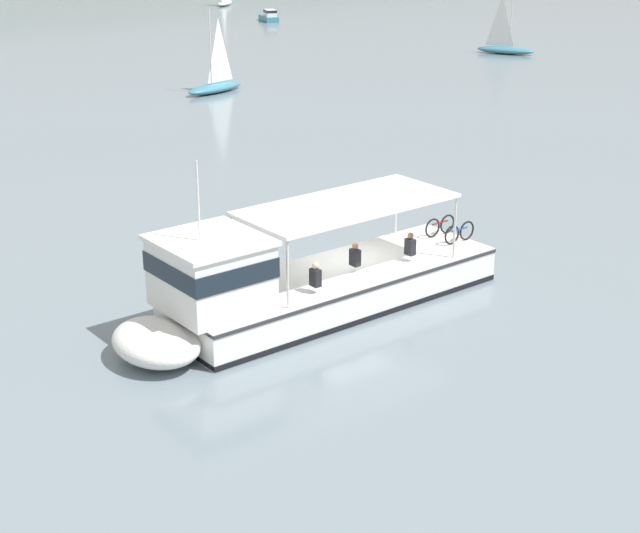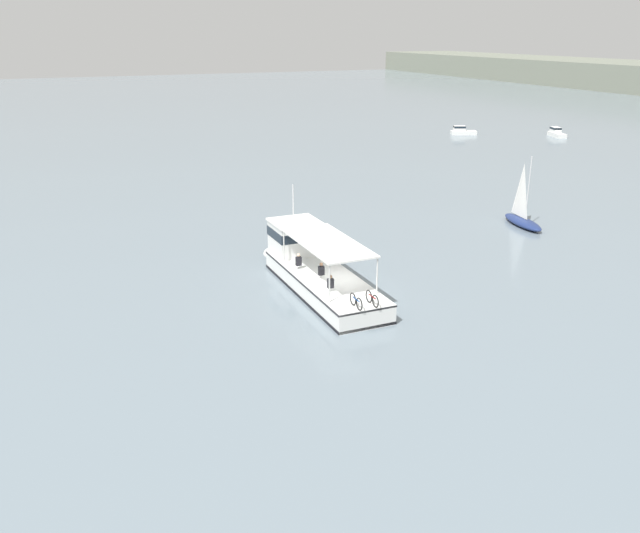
{
  "view_description": "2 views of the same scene",
  "coord_description": "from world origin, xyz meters",
  "px_view_note": "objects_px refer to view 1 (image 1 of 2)",
  "views": [
    {
      "loc": [
        -18.0,
        -21.51,
        11.52
      ],
      "look_at": [
        -1.5,
        -0.71,
        1.4
      ],
      "focal_mm": 53.28,
      "sensor_mm": 36.0,
      "label": 1
    },
    {
      "loc": [
        30.77,
        -14.94,
        14.1
      ],
      "look_at": [
        -1.5,
        -0.71,
        1.4
      ],
      "focal_mm": 36.88,
      "sensor_mm": 36.0,
      "label": 2
    }
  ],
  "objects_px": {
    "ferry_main": "(293,286)",
    "sailboat_far_left": "(225,1)",
    "sailboat_near_starboard": "(505,47)",
    "sailboat_off_bow": "(215,84)",
    "motorboat_horizon_west": "(269,16)"
  },
  "relations": [
    {
      "from": "ferry_main",
      "to": "sailboat_far_left",
      "type": "distance_m",
      "value": 95.13
    },
    {
      "from": "ferry_main",
      "to": "sailboat_near_starboard",
      "type": "relative_size",
      "value": 2.39
    },
    {
      "from": "sailboat_off_bow",
      "to": "sailboat_far_left",
      "type": "distance_m",
      "value": 58.21
    },
    {
      "from": "sailboat_off_bow",
      "to": "sailboat_near_starboard",
      "type": "bearing_deg",
      "value": -0.46
    },
    {
      "from": "motorboat_horizon_west",
      "to": "sailboat_off_bow",
      "type": "height_order",
      "value": "sailboat_off_bow"
    },
    {
      "from": "motorboat_horizon_west",
      "to": "sailboat_near_starboard",
      "type": "bearing_deg",
      "value": -86.97
    },
    {
      "from": "sailboat_off_bow",
      "to": "sailboat_far_left",
      "type": "height_order",
      "value": "same"
    },
    {
      "from": "ferry_main",
      "to": "sailboat_far_left",
      "type": "xyz_separation_m",
      "value": [
        50.18,
        80.82,
        -0.47
      ]
    },
    {
      "from": "sailboat_off_bow",
      "to": "sailboat_near_starboard",
      "type": "height_order",
      "value": "same"
    },
    {
      "from": "ferry_main",
      "to": "sailboat_off_bow",
      "type": "height_order",
      "value": "sailboat_off_bow"
    },
    {
      "from": "ferry_main",
      "to": "sailboat_near_starboard",
      "type": "bearing_deg",
      "value": 34.89
    },
    {
      "from": "sailboat_far_left",
      "to": "sailboat_near_starboard",
      "type": "bearing_deg",
      "value": -94.81
    },
    {
      "from": "ferry_main",
      "to": "motorboat_horizon_west",
      "type": "height_order",
      "value": "ferry_main"
    },
    {
      "from": "motorboat_horizon_west",
      "to": "sailboat_far_left",
      "type": "bearing_deg",
      "value": 71.76
    },
    {
      "from": "sailboat_off_bow",
      "to": "sailboat_near_starboard",
      "type": "relative_size",
      "value": 1.0
    }
  ]
}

